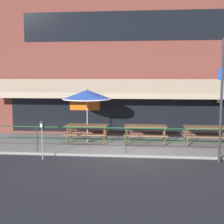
{
  "coord_description": "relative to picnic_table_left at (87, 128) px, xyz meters",
  "views": [
    {
      "loc": [
        0.6,
        -11.24,
        2.99
      ],
      "look_at": [
        -0.65,
        1.6,
        1.5
      ],
      "focal_mm": 50.0,
      "sensor_mm": 36.0,
      "label": 1
    }
  ],
  "objects": [
    {
      "name": "patio_railing",
      "position": [
        1.8,
        -1.76,
        0.09
      ],
      "size": [
        13.84,
        0.04,
        0.97
      ],
      "color": "#194723",
      "rests_on": "patio_deck"
    },
    {
      "name": "picnic_table_centre",
      "position": [
        2.55,
        0.02,
        0.0
      ],
      "size": [
        1.8,
        1.42,
        0.76
      ],
      "color": "brown",
      "rests_on": "patio_deck"
    },
    {
      "name": "patio_umbrella_left",
      "position": [
        -0.0,
        0.07,
        1.47
      ],
      "size": [
        2.14,
        2.14,
        2.38
      ],
      "color": "#B7B2A8",
      "rests_on": "patio_deck"
    },
    {
      "name": "picnic_table_right",
      "position": [
        5.1,
        0.03,
        0.0
      ],
      "size": [
        1.8,
        1.42,
        0.76
      ],
      "color": "brown",
      "rests_on": "patio_deck"
    },
    {
      "name": "patio_deck",
      "position": [
        1.8,
        -0.06,
        -0.66
      ],
      "size": [
        15.0,
        4.0,
        0.1
      ],
      "primitive_type": "cube",
      "color": "gray",
      "rests_on": "ground"
    },
    {
      "name": "street_sign_pole",
      "position": [
        5.06,
        -2.51,
        1.47
      ],
      "size": [
        0.28,
        0.09,
        4.25
      ],
      "color": "#2D2D33",
      "rests_on": "ground"
    },
    {
      "name": "restaurant_building",
      "position": [
        1.8,
        2.17,
        3.1
      ],
      "size": [
        15.0,
        1.6,
        7.66
      ],
      "color": "brown",
      "rests_on": "ground"
    },
    {
      "name": "parking_meter_near",
      "position": [
        -1.14,
        -2.68,
        0.44
      ],
      "size": [
        0.15,
        0.16,
        1.42
      ],
      "color": "gray",
      "rests_on": "ground"
    },
    {
      "name": "picnic_table_left",
      "position": [
        0.0,
        0.0,
        0.0
      ],
      "size": [
        1.8,
        1.42,
        0.76
      ],
      "color": "brown",
      "rests_on": "patio_deck"
    },
    {
      "name": "ground_plane",
      "position": [
        1.8,
        -2.06,
        -0.71
      ],
      "size": [
        120.0,
        120.0,
        0.0
      ],
      "primitive_type": "plane",
      "color": "#2D2D30"
    }
  ]
}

